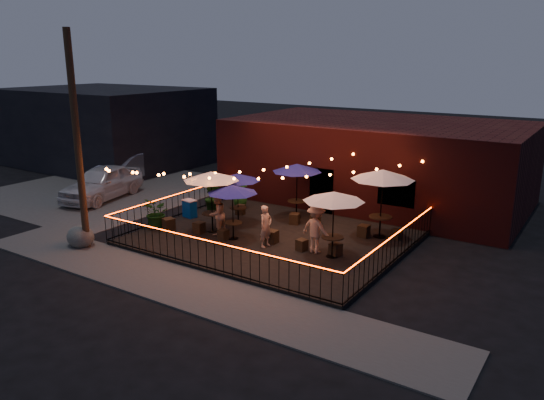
{
  "coord_description": "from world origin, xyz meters",
  "views": [
    {
      "loc": [
        10.87,
        -14.57,
        7.02
      ],
      "look_at": [
        -0.39,
        2.55,
        1.46
      ],
      "focal_mm": 35.0,
      "sensor_mm": 36.0,
      "label": 1
    }
  ],
  "objects": [
    {
      "name": "ground",
      "position": [
        0.0,
        0.0,
        0.0
      ],
      "size": [
        110.0,
        110.0,
        0.0
      ],
      "primitive_type": "plane",
      "color": "black",
      "rests_on": "ground"
    },
    {
      "name": "patio",
      "position": [
        0.0,
        2.0,
        0.07
      ],
      "size": [
        10.0,
        8.0,
        0.15
      ],
      "primitive_type": "cube",
      "color": "black",
      "rests_on": "ground"
    },
    {
      "name": "sidewalk",
      "position": [
        0.0,
        -3.25,
        0.03
      ],
      "size": [
        18.0,
        2.5,
        0.05
      ],
      "primitive_type": "cube",
      "color": "#4A4744",
      "rests_on": "ground"
    },
    {
      "name": "parking_lot",
      "position": [
        -12.0,
        4.0,
        0.01
      ],
      "size": [
        11.0,
        12.0,
        0.02
      ],
      "primitive_type": "cube",
      "color": "#4A4744",
      "rests_on": "ground"
    },
    {
      "name": "brick_building",
      "position": [
        1.0,
        9.99,
        2.0
      ],
      "size": [
        14.0,
        8.0,
        4.0
      ],
      "color": "#3D1110",
      "rests_on": "ground"
    },
    {
      "name": "background_building",
      "position": [
        -18.0,
        9.0,
        2.5
      ],
      "size": [
        12.0,
        9.0,
        5.0
      ],
      "primitive_type": "cube",
      "color": "black",
      "rests_on": "ground"
    },
    {
      "name": "utility_pole",
      "position": [
        -5.4,
        -2.6,
        4.0
      ],
      "size": [
        0.26,
        0.26,
        8.0
      ],
      "primitive_type": "cylinder",
      "color": "#3A2C17",
      "rests_on": "ground"
    },
    {
      "name": "fence_front",
      "position": [
        0.0,
        -2.0,
        0.66
      ],
      "size": [
        10.0,
        0.04,
        1.04
      ],
      "color": "black",
      "rests_on": "patio"
    },
    {
      "name": "fence_left",
      "position": [
        -5.0,
        2.0,
        0.66
      ],
      "size": [
        0.04,
        8.0,
        1.04
      ],
      "rotation": [
        0.0,
        0.0,
        1.57
      ],
      "color": "black",
      "rests_on": "patio"
    },
    {
      "name": "fence_right",
      "position": [
        5.0,
        2.0,
        0.66
      ],
      "size": [
        0.04,
        8.0,
        1.04
      ],
      "rotation": [
        0.0,
        0.0,
        1.57
      ],
      "color": "black",
      "rests_on": "patio"
    },
    {
      "name": "festoon_lights",
      "position": [
        -1.01,
        1.7,
        2.52
      ],
      "size": [
        10.02,
        8.72,
        1.32
      ],
      "color": "orange",
      "rests_on": "ground"
    },
    {
      "name": "cafe_table_0",
      "position": [
        -2.42,
        1.23,
        2.41
      ],
      "size": [
        2.79,
        2.79,
        2.48
      ],
      "rotation": [
        0.0,
        0.0,
        -0.29
      ],
      "color": "black",
      "rests_on": "patio"
    },
    {
      "name": "cafe_table_1",
      "position": [
        -2.26,
        2.76,
        2.1
      ],
      "size": [
        2.3,
        2.3,
        2.13
      ],
      "rotation": [
        0.0,
        0.0,
        -0.21
      ],
      "color": "black",
      "rests_on": "patio"
    },
    {
      "name": "cafe_table_2",
      "position": [
        -1.14,
        0.94,
        2.12
      ],
      "size": [
        2.54,
        2.54,
        2.15
      ],
      "rotation": [
        0.0,
        0.0,
        -0.38
      ],
      "color": "black",
      "rests_on": "patio"
    },
    {
      "name": "cafe_table_3",
      "position": [
        -0.57,
        4.8,
        2.34
      ],
      "size": [
        2.78,
        2.78,
        2.4
      ],
      "rotation": [
        0.0,
        0.0,
        0.34
      ],
      "color": "black",
      "rests_on": "patio"
    },
    {
      "name": "cafe_table_4",
      "position": [
        2.96,
        1.35,
        2.33
      ],
      "size": [
        2.81,
        2.81,
        2.39
      ],
      "rotation": [
        0.0,
        0.0,
        -0.38
      ],
      "color": "black",
      "rests_on": "patio"
    },
    {
      "name": "cafe_table_5",
      "position": [
        3.54,
        4.29,
        2.63
      ],
      "size": [
        3.2,
        3.2,
        2.71
      ],
      "rotation": [
        0.0,
        0.0,
        -0.38
      ],
      "color": "black",
      "rests_on": "patio"
    },
    {
      "name": "bistro_chair_0",
      "position": [
        -4.0,
        0.34,
        0.4
      ],
      "size": [
        0.54,
        0.54,
        0.5
      ],
      "primitive_type": "cube",
      "rotation": [
        0.0,
        0.0,
        -0.34
      ],
      "color": "black",
      "rests_on": "patio"
    },
    {
      "name": "bistro_chair_1",
      "position": [
        -2.71,
        0.74,
        0.38
      ],
      "size": [
        0.39,
        0.39,
        0.45
      ],
      "primitive_type": "cube",
      "rotation": [
        0.0,
        0.0,
        3.12
      ],
      "color": "black",
      "rests_on": "patio"
    },
    {
      "name": "bistro_chair_2",
      "position": [
        -4.27,
        3.68,
        0.37
      ],
      "size": [
        0.45,
        0.45,
        0.43
      ],
      "primitive_type": "cube",
      "rotation": [
        0.0,
        0.0,
        -0.29
      ],
      "color": "black",
      "rests_on": "patio"
    },
    {
      "name": "bistro_chair_3",
      "position": [
        -2.88,
        3.75,
        0.37
      ],
      "size": [
        0.45,
        0.45,
        0.44
      ],
      "primitive_type": "cube",
      "rotation": [
        0.0,
        0.0,
        3.42
      ],
      "color": "black",
      "rests_on": "patio"
    },
    {
      "name": "bistro_chair_4",
      "position": [
        -1.41,
        0.66,
        0.35
      ],
      "size": [
        0.37,
        0.37,
        0.4
      ],
      "primitive_type": "cube",
      "rotation": [
        0.0,
        0.0,
        -0.09
      ],
      "color": "black",
      "rests_on": "patio"
    },
    {
      "name": "bistro_chair_5",
      "position": [
        0.37,
        1.38,
        0.39
      ],
      "size": [
        0.43,
        0.43,
        0.49
      ],
      "primitive_type": "cube",
      "rotation": [
        0.0,
        0.0,
        3.18
      ],
      "color": "black",
      "rests_on": "patio"
    },
    {
      "name": "bistro_chair_6",
      "position": [
        -0.12,
        3.88,
        0.38
      ],
      "size": [
        0.48,
        0.48,
        0.46
      ],
      "primitive_type": "cube",
      "rotation": [
        0.0,
        0.0,
        0.26
      ],
      "color": "black",
      "rests_on": "patio"
    },
    {
      "name": "bistro_chair_7",
      "position": [
        0.66,
        4.29,
        0.35
      ],
      "size": [
        0.45,
        0.45,
        0.41
      ],
      "primitive_type": "cube",
      "rotation": [
        0.0,
        0.0,
        2.75
      ],
      "color": "black",
      "rests_on": "patio"
    },
    {
      "name": "bistro_chair_8",
      "position": [
        1.74,
        1.3,
        0.36
      ],
      "size": [
        0.41,
        0.41,
        0.42
      ],
      "primitive_type": "cube",
      "rotation": [
        0.0,
        0.0,
        -0.18
      ],
      "color": "black",
      "rests_on": "patio"
    },
    {
      "name": "bistro_chair_9",
      "position": [
        3.0,
        1.52,
        0.37
      ],
      "size": [
        0.47,
        0.47,
        0.44
      ],
      "primitive_type": "cube",
      "rotation": [
        0.0,
        0.0,
        2.84
      ],
      "color": "black",
      "rests_on": "patio"
    },
    {
      "name": "bistro_chair_10",
      "position": [
        3.01,
        3.96,
        0.39
      ],
      "size": [
        0.41,
        0.41,
        0.47
      ],
      "primitive_type": "cube",
      "rotation": [
        0.0,
        0.0,
        -0.03
      ],
      "color": "black",
      "rests_on": "patio"
    },
    {
      "name": "bistro_chair_11",
      "position": [
        4.19,
        4.41,
        0.35
      ],
      "size": [
        0.39,
        0.39,
        0.4
      ],
      "primitive_type": "cube",
      "rotation": [
        0.0,
        0.0,
        2.97
      ],
      "color": "black",
      "rests_on": "patio"
    },
    {
      "name": "patron_a",
      "position": [
        0.4,
        0.93,
        0.94
      ],
      "size": [
        0.45,
        0.62,
        1.58
      ],
      "primitive_type": "imported",
      "rotation": [
        0.0,
        0.0,
        1.44
      ],
      "color": "tan",
      "rests_on": "patio"
    },
    {
      "name": "patron_b",
      "position": [
        -2.0,
        1.03,
        0.99
      ],
      "size": [
        0.64,
        0.82,
        1.68
      ],
      "primitive_type": "imported",
      "rotation": [
        0.0,
        0.0,
        -1.57
      ],
      "color": "#D1AF8A",
      "rests_on": "patio"
    },
    {
      "name": "patron_c",
      "position": [
        2.26,
        1.41,
        1.05
      ],
      "size": [
        1.24,
        0.81,
        1.8
      ],
      "primitive_type": "imported",
      "rotation": [
        0.0,
        0.0,
        3.02
      ],
      "color": "#E0AA93",
      "rests_on": "patio"
    },
    {
      "name": "potted_shrub_a",
      "position": [
        -4.6,
        0.31,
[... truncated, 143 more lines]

